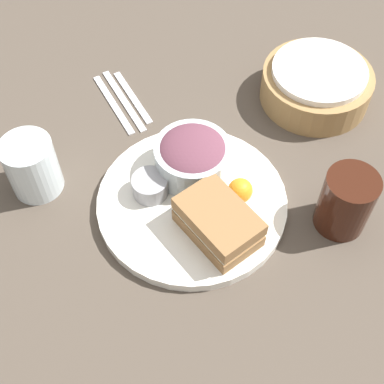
{
  "coord_description": "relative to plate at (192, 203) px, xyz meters",
  "views": [
    {
      "loc": [
        0.4,
        -0.26,
        0.71
      ],
      "look_at": [
        0.0,
        0.0,
        0.04
      ],
      "focal_mm": 50.0,
      "sensor_mm": 36.0,
      "label": 1
    }
  ],
  "objects": [
    {
      "name": "ground_plane",
      "position": [
        0.0,
        0.0,
        -0.01
      ],
      "size": [
        4.0,
        4.0,
        0.0
      ],
      "primitive_type": "plane",
      "color": "#4C4238"
    },
    {
      "name": "plate",
      "position": [
        0.0,
        0.0,
        0.0
      ],
      "size": [
        0.3,
        0.3,
        0.02
      ],
      "primitive_type": "cylinder",
      "color": "white",
      "rests_on": "ground_plane"
    },
    {
      "name": "sandwich",
      "position": [
        0.07,
        0.0,
        0.04
      ],
      "size": [
        0.13,
        0.09,
        0.06
      ],
      "color": "olive",
      "rests_on": "plate"
    },
    {
      "name": "salad_bowl",
      "position": [
        -0.05,
        0.03,
        0.04
      ],
      "size": [
        0.12,
        0.12,
        0.07
      ],
      "color": "silver",
      "rests_on": "plate"
    },
    {
      "name": "dressing_cup",
      "position": [
        -0.05,
        -0.05,
        0.03
      ],
      "size": [
        0.06,
        0.06,
        0.03
      ],
      "primitive_type": "cylinder",
      "color": "#99999E",
      "rests_on": "plate"
    },
    {
      "name": "orange_wedge",
      "position": [
        0.04,
        0.06,
        0.03
      ],
      "size": [
        0.04,
        0.04,
        0.04
      ],
      "primitive_type": "sphere",
      "color": "orange",
      "rests_on": "plate"
    },
    {
      "name": "drink_glass",
      "position": [
        0.15,
        0.18,
        0.04
      ],
      "size": [
        0.08,
        0.08,
        0.11
      ],
      "primitive_type": "cylinder",
      "color": "#38190F",
      "rests_on": "ground_plane"
    },
    {
      "name": "bread_basket",
      "position": [
        -0.08,
        0.32,
        0.03
      ],
      "size": [
        0.2,
        0.2,
        0.07
      ],
      "color": "#997547",
      "rests_on": "ground_plane"
    },
    {
      "name": "fork",
      "position": [
        -0.27,
        0.0,
        -0.01
      ],
      "size": [
        0.17,
        0.02,
        0.01
      ],
      "primitive_type": "cube",
      "rotation": [
        0.0,
        0.0,
        3.06
      ],
      "color": "silver",
      "rests_on": "ground_plane"
    },
    {
      "name": "knife",
      "position": [
        -0.27,
        0.02,
        -0.01
      ],
      "size": [
        0.17,
        0.03,
        0.01
      ],
      "primitive_type": "cube",
      "rotation": [
        0.0,
        0.0,
        3.06
      ],
      "color": "silver",
      "rests_on": "ground_plane"
    },
    {
      "name": "spoon",
      "position": [
        -0.26,
        0.04,
        -0.01
      ],
      "size": [
        0.15,
        0.02,
        0.01
      ],
      "primitive_type": "cube",
      "rotation": [
        0.0,
        0.0,
        3.06
      ],
      "color": "silver",
      "rests_on": "ground_plane"
    },
    {
      "name": "water_glass",
      "position": [
        -0.17,
        -0.19,
        0.04
      ],
      "size": [
        0.08,
        0.08,
        0.1
      ],
      "primitive_type": "cylinder",
      "color": "silver",
      "rests_on": "ground_plane"
    }
  ]
}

